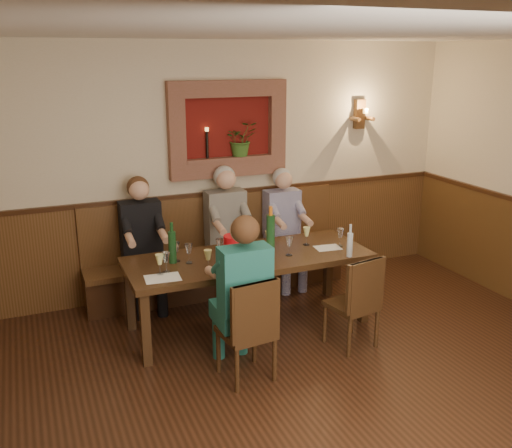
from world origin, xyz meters
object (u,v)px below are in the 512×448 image
(dining_table, at_px, (249,263))
(person_chair_front, at_px, (241,308))
(chair_near_left, at_px, (247,349))
(person_bench_left, at_px, (144,256))
(water_bottle, at_px, (350,244))
(spittoon_bucket, at_px, (234,247))
(person_bench_right, at_px, (285,239))
(person_bench_mid, at_px, (228,243))
(wine_bottle_green_b, at_px, (172,246))
(bench, at_px, (218,265))
(chair_near_right, at_px, (352,320))
(wine_bottle_green_a, at_px, (271,232))

(dining_table, xyz_separation_m, person_chair_front, (-0.38, -0.78, -0.08))
(chair_near_left, relative_size, person_chair_front, 0.65)
(person_bench_left, xyz_separation_m, water_bottle, (1.77, -1.23, 0.29))
(spittoon_bucket, xyz_separation_m, water_bottle, (1.06, -0.38, 0.01))
(person_bench_left, xyz_separation_m, person_bench_right, (1.66, 0.00, -0.02))
(chair_near_left, height_order, water_bottle, water_bottle)
(person_bench_mid, height_order, person_bench_right, person_bench_mid)
(chair_near_left, relative_size, spittoon_bucket, 3.99)
(person_bench_right, bearing_deg, person_bench_left, -179.96)
(dining_table, bearing_deg, wine_bottle_green_b, 172.46)
(person_chair_front, bearing_deg, person_bench_left, 106.72)
(bench, height_order, person_bench_right, person_bench_right)
(person_bench_left, height_order, spittoon_bucket, person_bench_left)
(chair_near_left, relative_size, water_bottle, 2.84)
(person_bench_left, relative_size, person_bench_right, 1.03)
(chair_near_right, bearing_deg, person_chair_front, 170.35)
(chair_near_right, xyz_separation_m, person_bench_left, (-1.61, 1.60, 0.33))
(chair_near_right, xyz_separation_m, person_chair_front, (-1.12, -0.02, 0.33))
(chair_near_left, bearing_deg, water_bottle, 15.35)
(person_chair_front, relative_size, spittoon_bucket, 6.15)
(spittoon_bucket, bearing_deg, bench, 80.76)
(dining_table, relative_size, bench, 0.80)
(dining_table, xyz_separation_m, spittoon_bucket, (-0.16, -0.02, 0.19))
(chair_near_right, height_order, person_bench_mid, person_bench_mid)
(dining_table, bearing_deg, person_bench_left, 135.94)
(dining_table, distance_m, water_bottle, 1.01)
(bench, relative_size, person_bench_right, 2.15)
(wine_bottle_green_b, bearing_deg, chair_near_left, -70.39)
(bench, distance_m, person_bench_left, 0.91)
(spittoon_bucket, bearing_deg, chair_near_left, -104.08)
(chair_near_left, bearing_deg, spittoon_bucket, 69.69)
(person_bench_mid, height_order, spittoon_bucket, person_bench_mid)
(dining_table, xyz_separation_m, wine_bottle_green_a, (0.26, 0.07, 0.27))
(chair_near_right, bearing_deg, person_bench_mid, 101.58)
(wine_bottle_green_a, distance_m, water_bottle, 0.79)
(chair_near_left, distance_m, chair_near_right, 1.13)
(bench, bearing_deg, dining_table, -90.00)
(person_bench_left, bearing_deg, person_bench_mid, -0.08)
(dining_table, relative_size, chair_near_right, 2.66)
(chair_near_left, xyz_separation_m, spittoon_bucket, (0.22, 0.88, 0.60))
(chair_near_left, height_order, person_bench_mid, person_bench_mid)
(person_bench_right, distance_m, wine_bottle_green_a, 1.01)
(chair_near_right, xyz_separation_m, spittoon_bucket, (-0.90, 0.74, 0.60))
(chair_near_right, distance_m, spittoon_bucket, 1.31)
(person_chair_front, relative_size, water_bottle, 4.37)
(chair_near_left, xyz_separation_m, person_bench_right, (1.17, 1.74, 0.31))
(wine_bottle_green_a, height_order, wine_bottle_green_b, wine_bottle_green_a)
(bench, xyz_separation_m, wine_bottle_green_a, (0.26, -0.88, 0.62))
(wine_bottle_green_b, bearing_deg, spittoon_bucket, -11.62)
(person_chair_front, relative_size, wine_bottle_green_b, 3.61)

